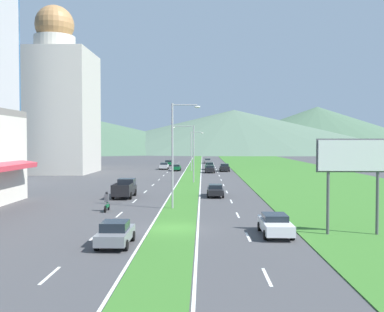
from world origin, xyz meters
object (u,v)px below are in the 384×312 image
Objects in this scene: car_4 at (208,161)px; car_7 at (225,167)px; street_lamp_far at (193,148)px; billboard_roadside at (353,161)px; street_lamp_mid at (191,149)px; car_6 at (169,163)px; car_5 at (275,224)px; car_9 at (210,169)px; motorcycle_rider at (107,203)px; street_lamp_near at (175,149)px; car_8 at (164,166)px; car_3 at (210,166)px; car_2 at (115,233)px; car_0 at (176,167)px; car_1 at (215,190)px; pickup_truck_0 at (125,188)px.

car_7 is (3.22, -34.44, 0.09)m from car_4.
billboard_roadside is at bearing -79.17° from street_lamp_far.
street_lamp_mid reaches higher than car_6.
car_9 is (-3.48, 59.34, 0.03)m from car_5.
street_lamp_near is at bearing -74.97° from motorcycle_rider.
car_9 is (3.97, 47.86, -4.84)m from street_lamp_near.
car_9 is at bearing 98.34° from billboard_roadside.
street_lamp_far is at bearing -132.32° from car_8.
motorcycle_rider reaches higher than car_3.
car_2 is 88.02m from car_6.
car_2 is (0.38, -68.52, 0.05)m from car_0.
car_1 is 48.48m from car_3.
car_5 reaches higher than car_0.
street_lamp_mid reaches higher than car_4.
car_2 is 1.00× the size of car_9.
car_9 is (-0.09, -10.07, -0.04)m from car_3.
street_lamp_mid reaches higher than pickup_truck_0.
street_lamp_near is 26.24m from street_lamp_mid.
street_lamp_near is 1.13× the size of street_lamp_mid.
street_lamp_mid is 2.10× the size of car_3.
car_9 is at bearing -52.84° from street_lamp_far.
car_2 is 23.64m from pickup_truck_0.
car_1 reaches higher than car_0.
billboard_roadside is 1.60× the size of car_2.
street_lamp_near is 2.21× the size of car_1.
car_4 is (7.01, 32.86, 0.01)m from car_0.
street_lamp_far is at bearing -175.26° from car_1.
car_7 is 55.40m from motorcycle_rider.
street_lamp_far is 2.01× the size of car_3.
car_1 is 0.96× the size of car_8.
car_6 is at bearing 94.92° from street_lamp_near.
car_3 is 2.08× the size of motorcycle_rider.
car_2 reaches higher than car_1.
billboard_roadside is 63.94m from car_7.
street_lamp_far is 2.07× the size of car_2.
car_9 is at bearing 81.53° from street_lamp_mid.
street_lamp_near is 1.18× the size of street_lamp_far.
street_lamp_mid is (0.75, 26.23, -0.49)m from street_lamp_near.
street_lamp_mid is 1.93× the size of car_7.
car_2 is 73.00m from car_3.
motorcycle_rider is (-10.15, -59.56, -0.06)m from car_3.
street_lamp_mid reaches higher than car_8.
billboard_roadside reaches higher than car_0.
car_1 is at bearing -0.08° from car_3.
motorcycle_rider is at bearing 14.38° from car_2.
street_lamp_mid is 41.37m from car_2.
car_3 reaches higher than car_6.
car_7 is at bearing -147.42° from car_6.
car_8 is (-10.22, 0.60, -0.03)m from car_3.
car_0 is 5.67m from car_8.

